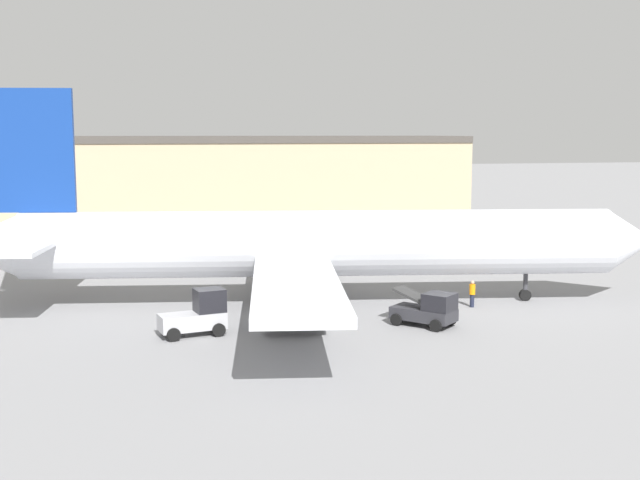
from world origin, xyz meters
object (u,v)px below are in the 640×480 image
Objects in this scene: baggage_tug at (198,315)px; belt_loader_truck at (428,309)px; ground_crew_worker at (472,293)px; airplane at (302,245)px.

belt_loader_truck is (12.11, -0.96, -0.15)m from baggage_tug.
baggage_tug reaches higher than belt_loader_truck.
ground_crew_worker is at bearing -1.30° from baggage_tug.
belt_loader_truck is (-4.28, -3.85, 0.06)m from ground_crew_worker.
baggage_tug is at bearing -127.86° from airplane.
baggage_tug reaches higher than ground_crew_worker.
airplane is 26.73× the size of ground_crew_worker.
ground_crew_worker is at bearing 90.63° from belt_loader_truck.
ground_crew_worker is 5.76m from belt_loader_truck.
ground_crew_worker is (9.59, -3.30, -2.76)m from airplane.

